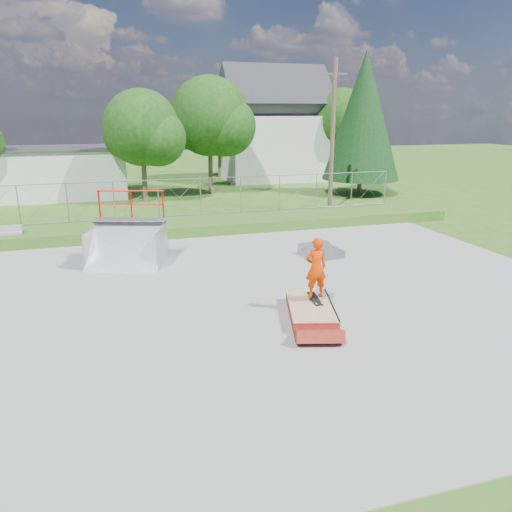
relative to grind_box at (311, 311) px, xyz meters
The scene contains 18 objects.
ground 1.61m from the grind_box, 114.54° to the left, with size 120.00×120.00×0.00m, color #32601B.
concrete_pad 1.61m from the grind_box, 114.54° to the left, with size 20.00×16.00×0.04m, color #969794.
grass_berm 10.98m from the grind_box, 93.48° to the left, with size 24.00×3.00×0.50m, color #32601B.
grind_box is the anchor object (origin of this frame).
quarter_pipe 7.74m from the grind_box, 125.54° to the left, with size 2.55×2.16×2.55m, color #A0A2A8, non-canonical shape.
flat_bank_ramp 5.86m from the grind_box, 62.89° to the left, with size 1.32×1.41×0.40m, color #A0A2A8, non-canonical shape.
skateboard 0.38m from the grind_box, 46.42° to the left, with size 0.22×0.80×0.02m, color black.
skater 1.09m from the grind_box, 46.42° to the left, with size 0.60×0.40×1.66m, color #EC3800.
concrete_stairs 13.68m from the grind_box, 132.06° to the left, with size 1.50×1.60×0.80m, color #969794, non-canonical shape.
chain_link_fence 12.04m from the grind_box, 93.19° to the left, with size 20.00×0.06×1.80m, color gray, non-canonical shape.
utility_building_flat 25.04m from the grind_box, 110.28° to the left, with size 10.00×6.00×3.00m, color silver.
gable_house 28.93m from the grind_box, 73.12° to the left, with size 8.40×6.08×8.94m.
utility_pole 15.57m from the grind_box, 63.08° to the left, with size 0.24×0.24×8.00m, color brown.
tree_left_near 19.86m from the grind_box, 97.14° to the left, with size 4.76×4.48×6.65m.
tree_center 21.88m from the grind_box, 84.31° to the left, with size 5.44×5.12×7.60m.
tree_right_far 29.04m from the grind_box, 61.72° to the left, with size 5.10×4.80×7.12m.
tree_back_mid 29.87m from the grind_box, 81.18° to the left, with size 4.08×3.84×5.70m.
conifer_tree 22.20m from the grind_box, 58.45° to the left, with size 5.04×5.04×9.10m.
Camera 1 is at (-4.36, -12.93, 5.31)m, focal length 35.00 mm.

